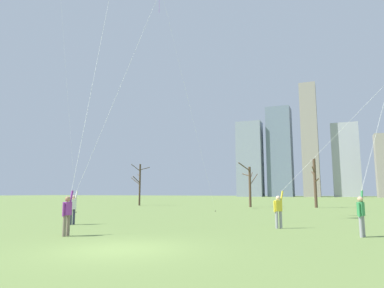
% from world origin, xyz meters
% --- Properties ---
extents(ground_plane, '(400.00, 400.00, 0.00)m').
position_xyz_m(ground_plane, '(0.00, 0.00, 0.00)').
color(ground_plane, olive).
extents(kite_flyer_midfield_center_purple, '(3.05, 6.37, 17.85)m').
position_xyz_m(kite_flyer_midfield_center_purple, '(-6.84, 7.00, 3.77)').
color(kite_flyer_midfield_center_purple, '#33384C').
rests_on(kite_flyer_midfield_center_purple, ground).
extents(kite_flyer_midfield_right_white, '(8.06, 5.10, 10.15)m').
position_xyz_m(kite_flyer_midfield_right_white, '(5.03, 9.10, 2.44)').
color(kite_flyer_midfield_right_white, gray).
rests_on(kite_flyer_midfield_right_white, ground).
extents(kite_flyer_foreground_right_pink, '(5.14, 5.40, 15.77)m').
position_xyz_m(kite_flyer_foreground_right_pink, '(8.34, 7.23, 4.10)').
color(kite_flyer_foreground_right_pink, gray).
rests_on(kite_flyer_foreground_right_pink, ground).
extents(kite_flyer_far_back_blue, '(2.71, 7.19, 19.27)m').
position_xyz_m(kite_flyer_far_back_blue, '(-4.34, 3.00, 4.08)').
color(kite_flyer_far_back_blue, '#726656').
rests_on(kite_flyer_far_back_blue, ground).
extents(distant_kite_low_near_trees_orange, '(5.41, 1.74, 24.84)m').
position_xyz_m(distant_kite_low_near_trees_orange, '(-19.44, 16.61, 21.31)').
color(distant_kite_low_near_trees_orange, orange).
rests_on(distant_kite_low_near_trees_orange, ground).
extents(bare_tree_leftmost, '(1.93, 3.35, 5.57)m').
position_xyz_m(bare_tree_leftmost, '(-3.19, 33.17, 2.82)').
color(bare_tree_leftmost, '#4C3828').
rests_on(bare_tree_leftmost, ground).
extents(bare_tree_rightmost, '(2.37, 3.11, 5.83)m').
position_xyz_m(bare_tree_rightmost, '(-18.84, 32.50, 3.15)').
color(bare_tree_rightmost, '#423326').
rests_on(bare_tree_rightmost, ground).
extents(bare_tree_right_of_center, '(0.96, 1.86, 5.92)m').
position_xyz_m(bare_tree_right_of_center, '(4.56, 34.52, 3.04)').
color(bare_tree_right_of_center, '#4C3828').
rests_on(bare_tree_right_of_center, ground).
extents(skyline_slender_spire, '(11.29, 6.87, 32.59)m').
position_xyz_m(skyline_slender_spire, '(13.22, 154.42, 16.29)').
color(skyline_slender_spire, '#9EA3AD').
rests_on(skyline_slender_spire, ground).
extents(skyline_squat_block, '(6.99, 8.48, 51.02)m').
position_xyz_m(skyline_squat_block, '(-1.19, 149.60, 25.51)').
color(skyline_squat_block, gray).
rests_on(skyline_squat_block, ground).
extents(skyline_mid_tower_right, '(11.75, 7.78, 35.34)m').
position_xyz_m(skyline_mid_tower_right, '(-28.45, 148.85, 17.67)').
color(skyline_mid_tower_right, gray).
rests_on(skyline_mid_tower_right, ground).
extents(skyline_short_annex, '(11.07, 10.64, 41.93)m').
position_xyz_m(skyline_short_annex, '(-14.96, 152.94, 20.97)').
color(skyline_short_annex, slate).
rests_on(skyline_short_annex, ground).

